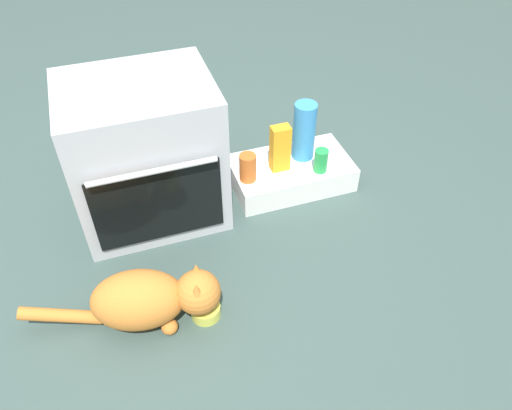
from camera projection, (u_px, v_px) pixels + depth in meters
name	position (u px, v px, depth m)	size (l,w,h in m)	color
ground	(173.00, 281.00, 2.10)	(8.00, 8.00, 0.00)	#384C47
oven	(145.00, 154.00, 2.20)	(0.64, 0.56, 0.67)	#B7BABF
pantry_cabinet	(291.00, 173.00, 2.53)	(0.59, 0.34, 0.13)	white
food_bowl	(206.00, 310.00, 1.96)	(0.12, 0.12, 0.08)	#D1D14C
cat	(150.00, 299.00, 1.87)	(0.76, 0.31, 0.25)	#C6752D
juice_carton	(280.00, 148.00, 2.37)	(0.09, 0.06, 0.24)	orange
sauce_jar	(248.00, 168.00, 2.34)	(0.08, 0.08, 0.14)	#D16023
water_bottle	(304.00, 131.00, 2.42)	(0.11, 0.11, 0.30)	#388CD1
soda_can	(321.00, 161.00, 2.40)	(0.07, 0.07, 0.12)	green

